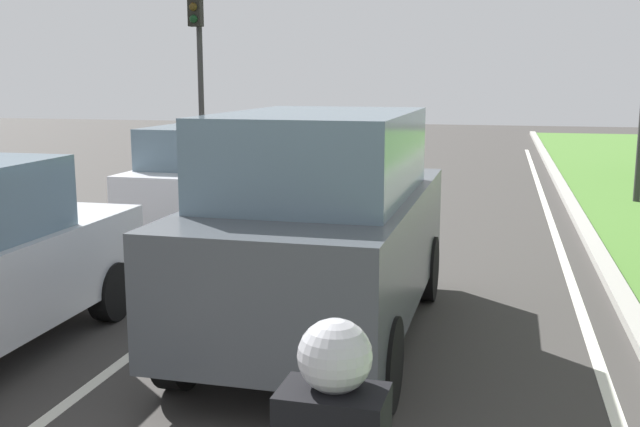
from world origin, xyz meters
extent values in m
plane|color=#383533|center=(0.00, 14.00, 0.00)|extent=(60.00, 60.00, 0.00)
cube|color=silver|center=(-0.70, 14.00, 0.00)|extent=(0.12, 32.00, 0.01)
cube|color=silver|center=(3.60, 14.00, 0.00)|extent=(0.12, 32.00, 0.01)
cube|color=#9E9B93|center=(4.10, 14.00, 0.06)|extent=(0.24, 48.00, 0.12)
cube|color=#474C51|center=(0.96, 9.08, 0.93)|extent=(1.96, 4.53, 1.10)
cube|color=slate|center=(0.95, 8.93, 1.88)|extent=(1.74, 2.72, 0.80)
cylinder|color=black|center=(0.10, 10.62, 0.38)|extent=(0.23, 0.76, 0.76)
cylinder|color=black|center=(1.85, 10.59, 0.38)|extent=(0.23, 0.76, 0.76)
cylinder|color=black|center=(0.06, 7.56, 0.38)|extent=(0.23, 0.76, 0.76)
cylinder|color=black|center=(1.81, 7.53, 0.38)|extent=(0.23, 0.76, 0.76)
cylinder|color=black|center=(-1.41, 9.04, 0.32)|extent=(0.23, 0.64, 0.64)
cube|color=silver|center=(-2.36, 14.10, 0.70)|extent=(1.73, 3.74, 0.80)
cube|color=slate|center=(-2.37, 13.85, 1.44)|extent=(1.52, 1.93, 0.68)
cylinder|color=black|center=(-3.09, 15.38, 0.30)|extent=(0.23, 0.60, 0.60)
cylinder|color=black|center=(-1.58, 15.34, 0.30)|extent=(0.23, 0.60, 0.60)
cylinder|color=black|center=(-3.15, 12.86, 0.30)|extent=(0.23, 0.60, 0.60)
cylinder|color=black|center=(-1.64, 12.83, 0.30)|extent=(0.23, 0.60, 0.60)
sphere|color=#B2B2B7|center=(2.07, 4.54, 1.60)|extent=(0.28, 0.28, 0.28)
cylinder|color=#2D2D2D|center=(-4.63, 19.49, 2.53)|extent=(0.14, 0.14, 5.06)
cube|color=black|center=(-4.63, 19.29, 4.25)|extent=(0.32, 0.24, 0.90)
sphere|color=#382B0C|center=(-4.63, 19.16, 4.25)|extent=(0.20, 0.20, 0.20)
sphere|color=black|center=(-4.63, 19.16, 3.97)|extent=(0.20, 0.20, 0.20)
camera|label=1|loc=(2.62, 2.01, 2.61)|focal=41.81mm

